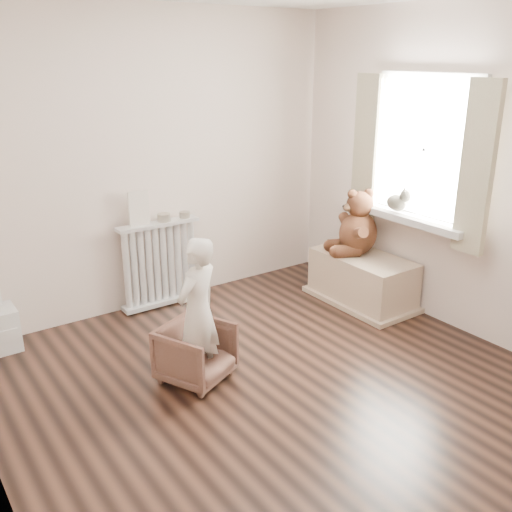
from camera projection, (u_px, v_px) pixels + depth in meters
floor at (275, 385)px, 4.01m from camera, size 3.60×3.60×0.01m
back_wall at (153, 163)px, 4.96m from camera, size 3.60×0.02×2.60m
right_wall at (457, 173)px, 4.55m from camera, size 0.02×3.60×2.60m
window at (426, 150)px, 4.71m from camera, size 0.03×0.90×1.10m
window_sill at (412, 219)px, 4.85m from camera, size 0.22×1.10×0.06m
curtain_left at (477, 169)px, 4.23m from camera, size 0.06×0.26×1.30m
curtain_right at (366, 149)px, 5.11m from camera, size 0.06×0.26×1.30m
radiator at (160, 265)px, 5.15m from camera, size 0.76×0.14×0.80m
paper_doll at (139, 208)px, 4.87m from camera, size 0.18×0.02×0.30m
tin_a at (164, 217)px, 5.04m from camera, size 0.11×0.11×0.07m
tin_b at (185, 215)px, 5.15m from camera, size 0.10×0.10×0.05m
armchair at (196, 353)px, 4.01m from camera, size 0.60×0.60×0.42m
child at (198, 312)px, 3.86m from camera, size 0.45×0.39×1.05m
toy_bench at (362, 281)px, 5.29m from camera, size 0.51×0.96×0.45m
teddy_bear at (358, 230)px, 5.22m from camera, size 0.60×0.54×0.59m
plush_cat at (398, 200)px, 4.93m from camera, size 0.22×0.29×0.22m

